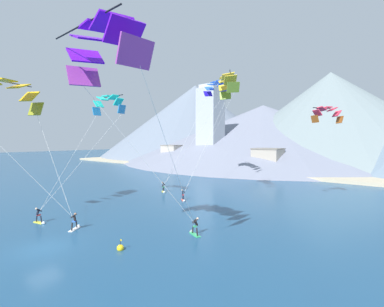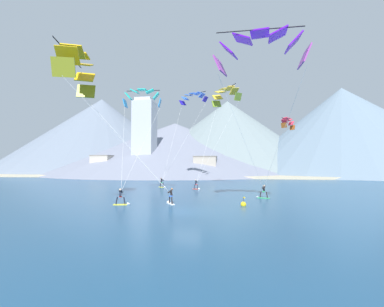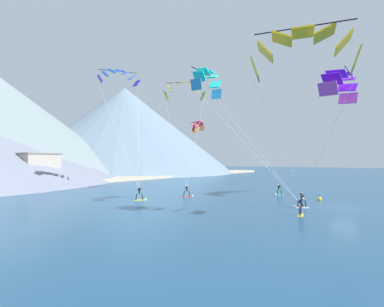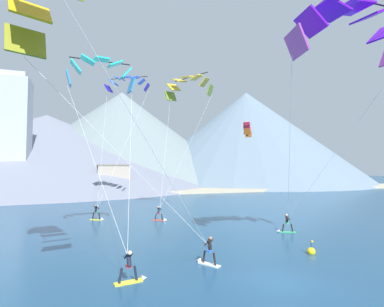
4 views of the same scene
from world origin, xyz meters
The scene contains 19 objects.
ground_plane centered at (0.00, 0.00, 0.00)m, with size 400.00×400.00×0.00m, color navy.
kitesurfer_near_lead centered at (-7.17, 2.47, 0.55)m, with size 1.78×0.71×1.78m.
kitesurfer_near_trail centered at (-2.46, 3.95, 0.53)m, with size 1.26×1.69×1.77m.
kitesurfer_mid_center centered at (-1.73, 19.74, 0.49)m, with size 1.58×1.44×1.72m.
kitesurfer_far_left centered at (-8.39, 22.41, 0.57)m, with size 1.66×1.32×1.83m.
kitesurfer_far_right centered at (7.73, 10.11, 0.50)m, with size 1.76×1.04×1.71m.
parafoil_kite_near_lead centered at (-8.54, 11.94, 13.90)m, with size 5.51×10.35×13.60m.
parafoil_kite_mid_center centered at (2.98, 24.04, 16.99)m, with size 7.68×7.17×16.97m.
parafoil_kite_far_left centered at (-4.15, 31.89, 18.77)m, with size 7.64×11.48×18.41m.
parafoil_kite_far_right centered at (6.72, 1.40, 15.18)m, with size 8.62×10.10×15.28m.
parafoil_kite_distant_high_outer centered at (15.04, 29.88, 12.53)m, with size 3.38×4.42×2.20m.
race_marker_buoy centered at (5.16, 3.70, 0.16)m, with size 0.56×0.56×1.02m.
shoreline_strip centered at (0.00, 56.21, 0.35)m, with size 180.00×10.00×0.70m, color #BCAD8E.
shore_building_harbour_front centered at (-22.38, 60.46, 1.93)m, with size 8.99×7.23×3.83m.
shore_building_quay_east centered at (-4.13, 57.64, 3.38)m, with size 7.20×6.54×6.73m.
highrise_tower centered at (-25.76, 62.19, 13.30)m, with size 7.00×7.00×27.01m.
mountain_peak_west_ridge centered at (2.14, 104.35, 17.69)m, with size 93.89×93.89×35.38m.
mountain_peak_east_shoulder centered at (50.39, 93.23, 18.30)m, with size 92.57×92.57×36.60m.
mountain_peak_far_spur centered at (-23.61, 100.67, 12.18)m, with size 120.33×120.33×24.37m.
Camera 4 is at (-9.35, -13.36, 5.88)m, focal length 28.00 mm.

